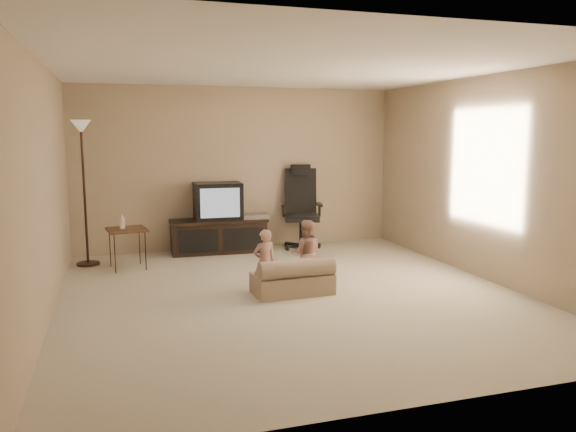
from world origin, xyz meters
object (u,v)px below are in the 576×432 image
at_px(office_chair, 301,218).
at_px(toddler_left, 264,262).
at_px(child_sofa, 294,279).
at_px(toddler_right, 306,253).
at_px(side_table, 126,230).
at_px(floor_lamp, 83,160).
at_px(tv_stand, 219,223).

height_order(office_chair, toddler_left, office_chair).
height_order(child_sofa, toddler_right, toddler_right).
xyz_separation_m(side_table, child_sofa, (1.76, -1.80, -0.35)).
relative_size(side_table, toddler_right, 0.92).
height_order(office_chair, side_table, office_chair).
bearing_deg(floor_lamp, toddler_right, -37.35).
height_order(tv_stand, child_sofa, tv_stand).
bearing_deg(tv_stand, child_sofa, -79.04).
height_order(side_table, toddler_right, toddler_right).
bearing_deg(tv_stand, floor_lamp, -168.48).
relative_size(tv_stand, child_sofa, 1.66).
relative_size(floor_lamp, toddler_right, 2.47).
bearing_deg(side_table, floor_lamp, 143.88).
distance_m(office_chair, floor_lamp, 3.34).
bearing_deg(child_sofa, tv_stand, 96.39).
distance_m(floor_lamp, toddler_left, 3.05).
relative_size(tv_stand, floor_lamp, 0.76).
relative_size(tv_stand, side_table, 2.03).
distance_m(office_chair, toddler_right, 2.27).
relative_size(office_chair, child_sofa, 1.45).
bearing_deg(floor_lamp, office_chair, 4.58).
bearing_deg(office_chair, side_table, -152.50).
height_order(tv_stand, toddler_right, tv_stand).
relative_size(office_chair, floor_lamp, 0.66).
bearing_deg(toddler_right, floor_lamp, -23.68).
bearing_deg(office_chair, floor_lamp, -161.29).
relative_size(child_sofa, toddler_left, 1.21).
relative_size(tv_stand, office_chair, 1.15).
height_order(child_sofa, toddler_left, toddler_left).
height_order(floor_lamp, child_sofa, floor_lamp).
height_order(tv_stand, side_table, tv_stand).
height_order(floor_lamp, toddler_right, floor_lamp).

